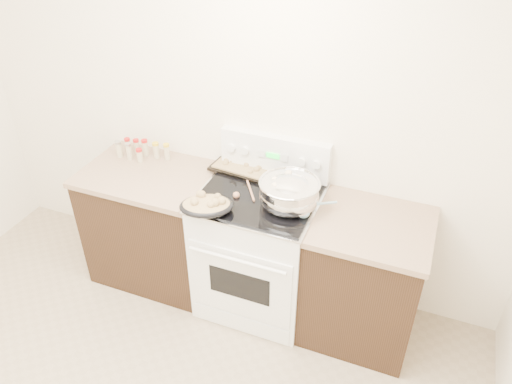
% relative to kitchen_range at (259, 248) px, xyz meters
% --- Properties ---
extents(room_shell, '(4.10, 3.60, 2.75)m').
position_rel_kitchen_range_xyz_m(room_shell, '(-0.35, -1.42, 1.21)').
color(room_shell, white).
rests_on(room_shell, ground).
extents(counter_left, '(0.93, 0.67, 0.92)m').
position_rel_kitchen_range_xyz_m(counter_left, '(-0.83, 0.01, -0.03)').
color(counter_left, black).
rests_on(counter_left, ground).
extents(counter_right, '(0.73, 0.67, 0.92)m').
position_rel_kitchen_range_xyz_m(counter_right, '(0.73, 0.01, -0.03)').
color(counter_right, black).
rests_on(counter_right, ground).
extents(kitchen_range, '(0.78, 0.73, 1.22)m').
position_rel_kitchen_range_xyz_m(kitchen_range, '(0.00, 0.00, 0.00)').
color(kitchen_range, white).
rests_on(kitchen_range, ground).
extents(mixing_bowl, '(0.42, 0.42, 0.22)m').
position_rel_kitchen_range_xyz_m(mixing_bowl, '(0.21, -0.03, 0.54)').
color(mixing_bowl, silver).
rests_on(mixing_bowl, kitchen_range).
extents(roasting_pan, '(0.40, 0.35, 0.12)m').
position_rel_kitchen_range_xyz_m(roasting_pan, '(-0.23, -0.28, 0.50)').
color(roasting_pan, black).
rests_on(roasting_pan, kitchen_range).
extents(baking_sheet, '(0.47, 0.35, 0.06)m').
position_rel_kitchen_range_xyz_m(baking_sheet, '(-0.21, 0.27, 0.47)').
color(baking_sheet, black).
rests_on(baking_sheet, kitchen_range).
extents(wooden_spoon, '(0.15, 0.22, 0.04)m').
position_rel_kitchen_range_xyz_m(wooden_spoon, '(-0.11, -0.04, 0.46)').
color(wooden_spoon, tan).
rests_on(wooden_spoon, kitchen_range).
extents(blue_ladle, '(0.21, 0.22, 0.10)m').
position_rel_kitchen_range_xyz_m(blue_ladle, '(0.34, -0.10, 0.49)').
color(blue_ladle, '#8BB7CF').
rests_on(blue_ladle, kitchen_range).
extents(spice_jars, '(0.39, 0.15, 0.13)m').
position_rel_kitchen_range_xyz_m(spice_jars, '(-0.99, 0.17, 0.49)').
color(spice_jars, '#BFB28C').
rests_on(spice_jars, counter_left).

